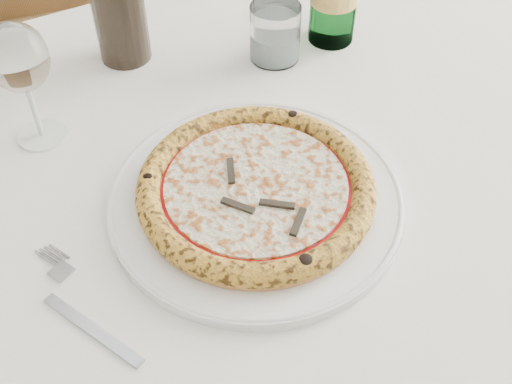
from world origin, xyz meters
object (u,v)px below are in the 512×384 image
chair_far (45,8)px  wine_glass (18,61)px  dining_table (217,201)px  tumbler (275,36)px  plate (256,198)px  pizza (256,188)px

chair_far → wine_glass: chair_far is taller
dining_table → chair_far: (0.03, 0.84, -0.13)m
chair_far → wine_glass: bearing=-106.3°
chair_far → wine_glass: (-0.20, -0.69, 0.34)m
tumbler → chair_far: bearing=102.4°
chair_far → wine_glass: size_ratio=5.55×
plate → dining_table: bearing=90.0°
dining_table → tumbler: size_ratio=17.94×
plate → wine_glass: bearing=124.2°
dining_table → plate: plate is taller
dining_table → tumbler: 0.26m
plate → tumbler: (0.18, 0.23, 0.03)m
wine_glass → chair_far: bearing=73.7°
dining_table → tumbler: bearing=36.1°
chair_far → pizza: bearing=-91.8°
pizza → wine_glass: (-0.17, 0.25, 0.09)m
chair_far → plate: chair_far is taller
plate → tumbler: tumbler is taller
dining_table → tumbler: (0.18, 0.13, 0.12)m
wine_glass → plate: bearing=-55.8°
dining_table → plate: size_ratio=4.30×
dining_table → pizza: size_ratio=5.40×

